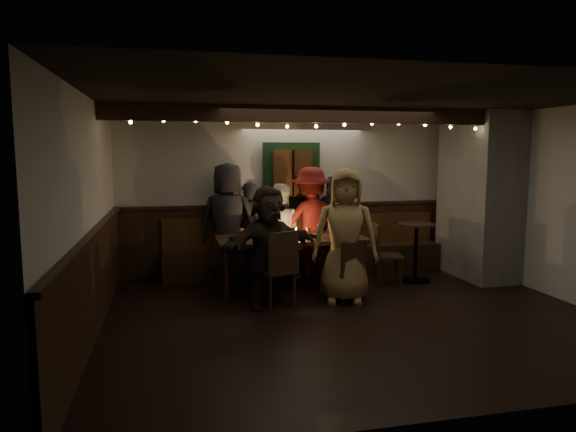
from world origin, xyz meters
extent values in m
cube|color=black|center=(0.00, 0.00, -0.01)|extent=(6.00, 5.00, 0.01)
cube|color=black|center=(0.00, 0.00, 2.60)|extent=(6.00, 5.00, 0.01)
cube|color=white|center=(0.00, 2.50, 1.30)|extent=(6.00, 0.01, 2.60)
cube|color=white|center=(-3.00, 0.00, 1.30)|extent=(0.01, 5.00, 2.60)
cube|color=white|center=(3.00, 0.00, 1.30)|extent=(0.01, 5.00, 2.60)
cube|color=black|center=(0.00, 2.48, 0.55)|extent=(6.00, 0.05, 1.10)
cube|color=black|center=(-2.98, 0.00, 0.55)|extent=(0.05, 5.00, 1.10)
cube|color=slate|center=(2.65, 1.50, 1.30)|extent=(0.70, 1.40, 2.60)
cube|color=black|center=(0.00, 2.23, 0.23)|extent=(4.60, 0.45, 0.45)
cube|color=#3B2513|center=(0.00, 2.41, 0.70)|extent=(4.60, 0.06, 0.50)
cube|color=#143618|center=(-0.20, 2.44, 1.65)|extent=(0.95, 0.04, 1.00)
cube|color=#3B2513|center=(-0.20, 2.38, 1.65)|extent=(0.64, 0.12, 0.76)
cube|color=black|center=(0.00, 1.00, 2.49)|extent=(6.00, 0.16, 0.22)
sphere|color=#FFE599|center=(-2.60, 0.98, 2.36)|extent=(0.04, 0.04, 0.04)
sphere|color=#FFE599|center=(-2.20, 0.98, 2.38)|extent=(0.04, 0.04, 0.04)
sphere|color=#FFE599|center=(-1.80, 0.98, 2.39)|extent=(0.04, 0.04, 0.04)
sphere|color=#FFE599|center=(-1.40, 0.98, 2.37)|extent=(0.04, 0.04, 0.04)
sphere|color=#FFE599|center=(-1.00, 0.98, 2.35)|extent=(0.04, 0.04, 0.04)
sphere|color=#FFE599|center=(-0.60, 0.98, 2.33)|extent=(0.04, 0.04, 0.04)
sphere|color=#FFE599|center=(-0.20, 0.98, 2.34)|extent=(0.04, 0.04, 0.04)
sphere|color=#FFE599|center=(0.20, 0.98, 2.36)|extent=(0.04, 0.04, 0.04)
sphere|color=#FFE599|center=(0.60, 0.98, 2.38)|extent=(0.04, 0.04, 0.04)
sphere|color=#FFE599|center=(1.00, 0.98, 2.39)|extent=(0.04, 0.04, 0.04)
sphere|color=#FFE599|center=(1.40, 0.98, 2.37)|extent=(0.04, 0.04, 0.04)
sphere|color=#FFE599|center=(1.80, 0.98, 2.35)|extent=(0.04, 0.04, 0.04)
sphere|color=#FFE599|center=(2.20, 0.98, 2.33)|extent=(0.04, 0.04, 0.04)
sphere|color=#FFE599|center=(2.60, 0.98, 2.34)|extent=(0.04, 0.04, 0.04)
cube|color=black|center=(-0.45, 1.40, 0.73)|extent=(2.14, 0.92, 0.06)
cylinder|color=black|center=(-1.44, 1.02, 0.35)|extent=(0.07, 0.07, 0.70)
cylinder|color=black|center=(-1.44, 1.78, 0.35)|extent=(0.07, 0.07, 0.70)
cylinder|color=black|center=(0.54, 1.02, 0.35)|extent=(0.07, 0.07, 0.70)
cylinder|color=black|center=(0.54, 1.78, 0.35)|extent=(0.07, 0.07, 0.70)
cylinder|color=#BF7226|center=(-1.17, 1.47, 0.84)|extent=(0.07, 0.07, 0.14)
cylinder|color=#BF7226|center=(-0.83, 1.21, 0.84)|extent=(0.07, 0.07, 0.14)
cylinder|color=silver|center=(-0.48, 1.54, 0.84)|extent=(0.07, 0.07, 0.14)
cylinder|color=#BF7226|center=(-0.20, 1.34, 0.84)|extent=(0.07, 0.07, 0.14)
cylinder|color=silver|center=(0.06, 1.65, 0.84)|extent=(0.07, 0.07, 0.14)
cylinder|color=#BF7226|center=(0.42, 1.24, 0.84)|extent=(0.07, 0.07, 0.14)
cylinder|color=white|center=(-0.94, 1.09, 0.77)|extent=(0.26, 0.26, 0.02)
cube|color=#B2B2B7|center=(-0.45, 1.35, 0.79)|extent=(0.16, 0.10, 0.05)
cylinder|color=#990C0C|center=(-0.48, 1.35, 0.85)|extent=(0.04, 0.04, 0.16)
cylinder|color=gold|center=(-0.42, 1.35, 0.85)|extent=(0.04, 0.04, 0.16)
cylinder|color=silver|center=(-0.36, 1.45, 0.80)|extent=(0.05, 0.05, 0.08)
sphere|color=#FFB24C|center=(-0.36, 1.45, 0.87)|extent=(0.03, 0.03, 0.03)
cube|color=black|center=(-0.84, 0.64, 0.46)|extent=(0.58, 0.58, 0.04)
cube|color=black|center=(-0.77, 0.45, 0.74)|extent=(0.44, 0.20, 0.51)
cylinder|color=black|center=(-0.74, 0.88, 0.22)|extent=(0.04, 0.04, 0.44)
cylinder|color=black|center=(-0.61, 0.54, 0.22)|extent=(0.04, 0.04, 0.44)
cylinder|color=black|center=(-1.08, 0.75, 0.22)|extent=(0.04, 0.04, 0.44)
cylinder|color=black|center=(-0.95, 0.41, 0.22)|extent=(0.04, 0.04, 0.44)
cube|color=black|center=(0.10, 0.64, 0.39)|extent=(0.50, 0.50, 0.04)
cube|color=black|center=(0.17, 0.48, 0.62)|extent=(0.36, 0.18, 0.43)
cylinder|color=black|center=(0.18, 0.84, 0.18)|extent=(0.03, 0.03, 0.37)
cylinder|color=black|center=(0.30, 0.56, 0.18)|extent=(0.03, 0.03, 0.37)
cylinder|color=black|center=(-0.10, 0.72, 0.18)|extent=(0.03, 0.03, 0.37)
cylinder|color=black|center=(0.02, 0.43, 0.18)|extent=(0.03, 0.03, 0.37)
cube|color=black|center=(1.05, 1.36, 0.42)|extent=(0.49, 0.49, 0.04)
cube|color=black|center=(0.87, 1.39, 0.68)|extent=(0.12, 0.41, 0.47)
cylinder|color=black|center=(1.18, 1.16, 0.20)|extent=(0.04, 0.04, 0.40)
cylinder|color=black|center=(0.85, 1.23, 0.20)|extent=(0.04, 0.04, 0.40)
cylinder|color=black|center=(1.25, 1.49, 0.20)|extent=(0.04, 0.04, 0.40)
cylinder|color=black|center=(0.92, 1.55, 0.20)|extent=(0.04, 0.04, 0.40)
cylinder|color=black|center=(1.54, 1.41, 0.01)|extent=(0.46, 0.46, 0.03)
cylinder|color=black|center=(1.54, 1.41, 0.44)|extent=(0.06, 0.06, 0.88)
cylinder|color=black|center=(1.54, 1.41, 0.88)|extent=(0.56, 0.56, 0.04)
imported|color=#25262B|center=(-1.29, 2.10, 0.92)|extent=(1.04, 0.86, 1.83)
imported|color=#25232F|center=(-0.94, 2.13, 0.77)|extent=(0.64, 0.50, 1.54)
imported|color=beige|center=(-0.49, 2.05, 0.75)|extent=(0.86, 0.74, 1.51)
imported|color=maroon|center=(0.03, 2.06, 0.88)|extent=(1.20, 0.76, 1.76)
imported|color=#21202B|center=(0.42, 2.09, 0.81)|extent=(1.01, 0.58, 1.62)
imported|color=#302520|center=(-0.93, 0.63, 0.79)|extent=(1.53, 0.97, 1.57)
imported|color=#AA8753|center=(0.10, 0.61, 0.90)|extent=(1.00, 0.78, 1.79)
camera|label=1|loc=(-2.12, -5.76, 1.99)|focal=32.00mm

